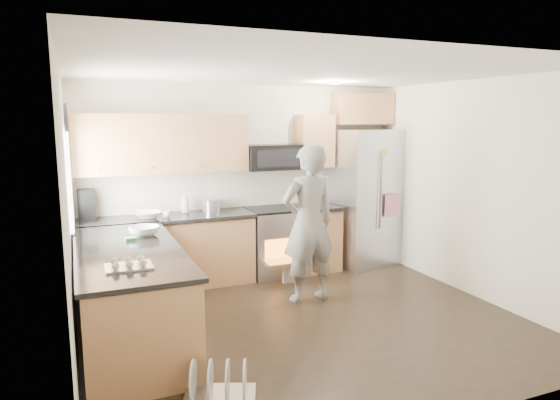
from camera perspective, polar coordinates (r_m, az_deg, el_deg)
name	(u,v)px	position (r m, az deg, el deg)	size (l,w,h in m)	color
ground	(305,322)	(5.47, 2.89, -13.73)	(4.50, 4.50, 0.00)	black
room_shell	(303,165)	(5.06, 2.59, 4.01)	(4.54, 4.04, 2.62)	silver
back_cabinet_run	(208,210)	(6.59, -8.28, -1.09)	(4.45, 0.64, 2.50)	#B77949
peninsula	(130,295)	(5.10, -16.72, -10.33)	(0.96, 2.36, 1.02)	#B77949
stove_range	(276,226)	(6.89, -0.49, -2.99)	(0.76, 0.97, 1.79)	#B7B7BC
refrigerator	(364,197)	(7.48, 9.62, 0.32)	(1.09, 0.91, 1.99)	#B7B7BC
person	(308,224)	(5.82, 3.28, -2.70)	(0.68, 0.45, 1.86)	gray
dish_rack	(219,391)	(4.09, -6.97, -20.84)	(0.67, 0.61, 0.34)	#B7B7BC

